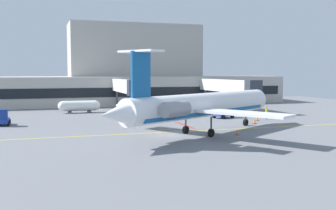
{
  "coord_description": "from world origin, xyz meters",
  "views": [
    {
      "loc": [
        -14.83,
        -43.49,
        7.24
      ],
      "look_at": [
        1.09,
        5.91,
        3.0
      ],
      "focal_mm": 43.3,
      "sensor_mm": 36.0,
      "label": 1
    }
  ],
  "objects_px": {
    "regional_jet": "(202,105)",
    "pushback_tractor": "(225,112)",
    "belt_loader": "(180,106)",
    "marshaller": "(267,113)",
    "fuel_tank": "(79,106)",
    "baggage_tug": "(2,118)"
  },
  "relations": [
    {
      "from": "fuel_tank",
      "to": "marshaller",
      "type": "relative_size",
      "value": 3.8
    },
    {
      "from": "belt_loader",
      "to": "fuel_tank",
      "type": "height_order",
      "value": "belt_loader"
    },
    {
      "from": "regional_jet",
      "to": "fuel_tank",
      "type": "xyz_separation_m",
      "value": [
        -11.02,
        29.92,
        -2.16
      ]
    },
    {
      "from": "regional_jet",
      "to": "fuel_tank",
      "type": "height_order",
      "value": "regional_jet"
    },
    {
      "from": "regional_jet",
      "to": "baggage_tug",
      "type": "bearing_deg",
      "value": 145.7
    },
    {
      "from": "regional_jet",
      "to": "marshaller",
      "type": "height_order",
      "value": "regional_jet"
    },
    {
      "from": "baggage_tug",
      "to": "pushback_tractor",
      "type": "xyz_separation_m",
      "value": [
        32.71,
        -0.81,
        -0.14
      ]
    },
    {
      "from": "regional_jet",
      "to": "belt_loader",
      "type": "relative_size",
      "value": 7.81
    },
    {
      "from": "regional_jet",
      "to": "pushback_tractor",
      "type": "height_order",
      "value": "regional_jet"
    },
    {
      "from": "regional_jet",
      "to": "marshaller",
      "type": "xyz_separation_m",
      "value": [
        15.54,
        11.32,
        -2.4
      ]
    },
    {
      "from": "pushback_tractor",
      "to": "marshaller",
      "type": "relative_size",
      "value": 1.82
    },
    {
      "from": "fuel_tank",
      "to": "pushback_tractor",
      "type": "bearing_deg",
      "value": -35.93
    },
    {
      "from": "fuel_tank",
      "to": "belt_loader",
      "type": "bearing_deg",
      "value": -10.65
    },
    {
      "from": "baggage_tug",
      "to": "marshaller",
      "type": "height_order",
      "value": "baggage_tug"
    },
    {
      "from": "fuel_tank",
      "to": "marshaller",
      "type": "distance_m",
      "value": 32.43
    },
    {
      "from": "regional_jet",
      "to": "marshaller",
      "type": "bearing_deg",
      "value": 36.06
    },
    {
      "from": "pushback_tractor",
      "to": "belt_loader",
      "type": "distance_m",
      "value": 12.38
    },
    {
      "from": "regional_jet",
      "to": "marshaller",
      "type": "relative_size",
      "value": 14.13
    },
    {
      "from": "baggage_tug",
      "to": "belt_loader",
      "type": "bearing_deg",
      "value": 20.72
    },
    {
      "from": "regional_jet",
      "to": "marshaller",
      "type": "distance_m",
      "value": 19.38
    },
    {
      "from": "belt_loader",
      "to": "fuel_tank",
      "type": "bearing_deg",
      "value": 169.35
    },
    {
      "from": "belt_loader",
      "to": "marshaller",
      "type": "xyz_separation_m",
      "value": [
        8.84,
        -15.27,
        -0.07
      ]
    }
  ]
}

